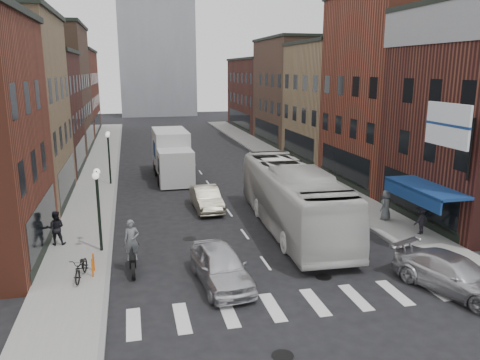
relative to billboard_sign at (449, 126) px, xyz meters
name	(u,v)px	position (x,y,z in m)	size (l,w,h in m)	color
ground	(272,272)	(-8.59, -0.50, -6.13)	(160.00, 160.00, 0.00)	black
sidewalk_left	(99,174)	(-17.09, 21.50, -6.06)	(3.00, 74.00, 0.15)	gray
sidewalk_right	(290,165)	(-0.09, 21.50, -6.06)	(3.00, 74.00, 0.15)	gray
curb_left	(117,174)	(-15.59, 21.50, -6.13)	(0.20, 74.00, 0.16)	gray
curb_right	(274,166)	(-1.59, 21.50, -6.13)	(0.20, 74.00, 0.16)	gray
crosswalk_stripes	(295,305)	(-8.59, -3.50, -6.13)	(12.00, 2.20, 0.01)	silver
bldg_left_mid_b	(15,113)	(-23.58, 23.50, -0.98)	(10.30, 10.20, 10.30)	#401A16
bldg_left_far_a	(37,89)	(-23.58, 34.50, 0.52)	(10.30, 12.20, 13.30)	brown
bldg_left_far_b	(57,93)	(-23.58, 48.50, -0.48)	(10.30, 16.20, 11.30)	maroon
bldg_right_mid_a	(408,90)	(6.41, 13.50, 1.02)	(10.30, 10.20, 14.30)	maroon
bldg_right_mid_b	(348,102)	(6.41, 23.50, -0.48)	(10.30, 10.20, 11.30)	#937451
bldg_right_far_a	(307,91)	(6.41, 34.50, 0.02)	(10.30, 12.20, 12.30)	brown
bldg_right_far_b	(272,94)	(6.41, 48.50, -0.98)	(10.30, 16.20, 10.30)	#401A16
awning_blue	(423,189)	(0.34, 2.00, -3.50)	(1.80, 5.00, 0.78)	navy
billboard_sign	(449,126)	(0.00, 0.00, 0.00)	(1.52, 3.00, 3.70)	black
streetlamp_near	(98,195)	(-15.99, 3.50, -3.22)	(0.32, 1.22, 4.11)	black
streetlamp_far	(109,148)	(-15.99, 17.50, -3.22)	(0.32, 1.22, 4.11)	black
bike_rack	(93,265)	(-16.19, 0.80, -5.58)	(0.08, 0.68, 0.80)	#D8590C
box_truck	(172,155)	(-11.11, 19.00, -4.26)	(2.76, 8.76, 3.80)	silver
motorcycle_rider	(132,248)	(-14.52, 0.92, -5.01)	(0.66, 2.36, 2.41)	black
transit_bus	(292,198)	(-5.81, 4.77, -4.34)	(3.01, 12.88, 3.59)	silver
sedan_left_near	(221,266)	(-10.99, -1.10, -5.33)	(1.88, 4.68, 1.60)	silver
sedan_left_far	(206,198)	(-9.86, 9.51, -5.41)	(1.54, 4.40, 1.45)	#C0B79B
curb_car	(454,274)	(-2.09, -3.91, -5.40)	(2.04, 5.03, 1.46)	silver
parked_bicycle	(81,267)	(-16.63, 0.43, -5.49)	(0.65, 1.88, 0.99)	black
ped_left_solo	(56,228)	(-18.19, 4.83, -5.12)	(0.84, 0.49, 1.73)	black
ped_right_a	(421,220)	(0.44, 2.04, -5.22)	(0.98, 0.49, 1.52)	black
ped_right_c	(386,205)	(-0.11, 4.65, -5.11)	(0.86, 0.56, 1.75)	#5A5E62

